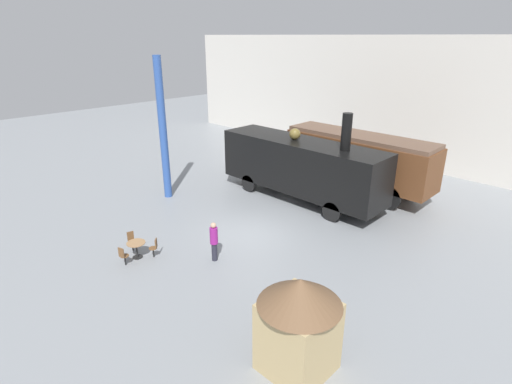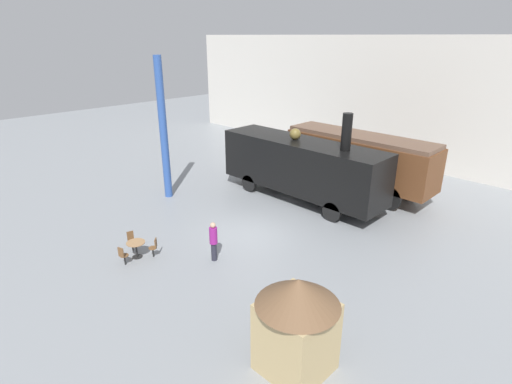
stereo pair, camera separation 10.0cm
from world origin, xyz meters
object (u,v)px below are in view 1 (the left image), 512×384
Objects in this scene: passenger_coach_wooden at (358,157)px; cafe_table_near at (136,246)px; visitor_person at (214,240)px; ticket_kiosk at (299,320)px; steam_locomotive at (301,165)px; cafe_chair_0 at (131,240)px.

passenger_coach_wooden is 13.79m from cafe_table_near.
visitor_person is 6.65m from ticket_kiosk.
ticket_kiosk is (7.89, -10.06, -0.43)m from steam_locomotive.
visitor_person reaches higher than cafe_chair_0.
cafe_table_near is at bearing -139.44° from visitor_person.
steam_locomotive is at bearing -115.85° from passenger_coach_wooden.
cafe_table_near is at bearing -100.76° from passenger_coach_wooden.
cafe_chair_0 is 0.29× the size of ticket_kiosk.
cafe_chair_0 is at bearing 178.87° from ticket_kiosk.
cafe_chair_0 is (-0.75, 0.18, -0.04)m from cafe_table_near.
cafe_table_near is 0.26× the size of ticket_kiosk.
cafe_table_near is 0.91× the size of cafe_chair_0.
cafe_chair_0 is 3.89m from visitor_person.
visitor_person is 0.59× the size of ticket_kiosk.
passenger_coach_wooden is 3.77m from steam_locomotive.
visitor_person is (0.00, -11.26, -1.23)m from passenger_coach_wooden.
visitor_person is at bearing 40.56° from cafe_table_near.
cafe_chair_0 is 0.49× the size of visitor_person.
passenger_coach_wooden reaches higher than cafe_chair_0.
cafe_chair_0 is at bearing -99.53° from steam_locomotive.
steam_locomotive is 10.22m from cafe_table_near.
steam_locomotive is 5.72× the size of visitor_person.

